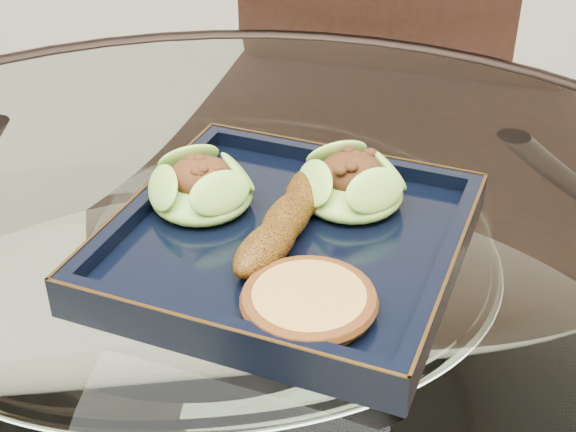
{
  "coord_description": "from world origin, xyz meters",
  "views": [
    {
      "loc": [
        0.09,
        -0.49,
        1.15
      ],
      "look_at": [
        0.06,
        0.04,
        0.8
      ],
      "focal_mm": 50.0,
      "sensor_mm": 36.0,
      "label": 1
    }
  ],
  "objects": [
    {
      "name": "dining_chair",
      "position": [
        0.12,
        0.48,
        0.52
      ],
      "size": [
        0.48,
        0.48,
        0.94
      ],
      "rotation": [
        0.0,
        0.0,
        -0.21
      ],
      "color": "black",
      "rests_on": "ground"
    },
    {
      "name": "navy_plate",
      "position": [
        0.06,
        0.04,
        0.77
      ],
      "size": [
        0.34,
        0.34,
        0.02
      ],
      "primitive_type": "cube",
      "rotation": [
        0.0,
        0.0,
        -0.32
      ],
      "color": "black",
      "rests_on": "dining_table"
    },
    {
      "name": "lettuce_wrap_left",
      "position": [
        -0.02,
        0.09,
        0.8
      ],
      "size": [
        0.1,
        0.1,
        0.03
      ],
      "primitive_type": "ellipsoid",
      "rotation": [
        0.0,
        0.0,
        0.12
      ],
      "color": "#54932A",
      "rests_on": "navy_plate"
    },
    {
      "name": "lettuce_wrap_right",
      "position": [
        0.11,
        0.1,
        0.8
      ],
      "size": [
        0.09,
        0.09,
        0.03
      ],
      "primitive_type": "ellipsoid",
      "rotation": [
        0.0,
        0.0,
        0.05
      ],
      "color": "#72A730",
      "rests_on": "navy_plate"
    },
    {
      "name": "roasted_plantain",
      "position": [
        0.05,
        0.05,
        0.8
      ],
      "size": [
        0.08,
        0.16,
        0.03
      ],
      "primitive_type": "ellipsoid",
      "rotation": [
        0.0,
        0.0,
        1.25
      ],
      "color": "#623B0A",
      "rests_on": "navy_plate"
    },
    {
      "name": "crumb_patty",
      "position": [
        0.08,
        -0.05,
        0.79
      ],
      "size": [
        0.1,
        0.1,
        0.02
      ],
      "primitive_type": "cylinder",
      "rotation": [
        0.0,
        0.0,
        -0.26
      ],
      "color": "gold",
      "rests_on": "navy_plate"
    }
  ]
}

